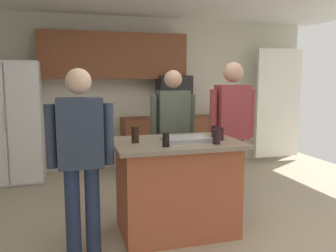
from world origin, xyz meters
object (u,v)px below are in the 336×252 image
Objects in this scene: person_guest_by_door at (232,125)px; serving_tray at (185,139)px; refrigerator at (11,122)px; person_guest_left at (81,150)px; glass_stout_tall at (221,134)px; tumbler_amber at (166,140)px; glass_short_whisky at (135,135)px; microwave_over_range at (174,85)px; glass_dark_ale at (214,131)px; kitchen_island at (176,186)px; glass_pilsner at (216,137)px; person_host_foreground at (173,128)px.

serving_tray is (-0.75, -0.48, -0.05)m from person_guest_by_door.
refrigerator is at bearing 129.00° from serving_tray.
person_guest_left reaches higher than glass_stout_tall.
serving_tray is (0.26, 0.22, -0.04)m from tumbler_amber.
refrigerator is 11.48× the size of glass_short_whisky.
person_guest_by_door is 1.22m from tumbler_amber.
glass_stout_tall is at bearing 15.52° from tumbler_amber.
person_guest_by_door is (0.09, -2.05, -0.44)m from microwave_over_range.
person_guest_by_door is at bearing 41.05° from glass_dark_ale.
person_guest_by_door is at bearing 6.47° from person_guest_left.
tumbler_amber is 0.82× the size of glass_short_whisky.
microwave_over_range is (2.60, 0.12, 0.54)m from refrigerator.
refrigerator is 2.77m from glass_short_whisky.
glass_short_whisky is at bearing 178.54° from kitchen_island.
glass_stout_tall is (0.44, -0.09, 0.53)m from kitchen_island.
serving_tray reaches higher than kitchen_island.
microwave_over_range reaches higher than glass_dark_ale.
serving_tray is at bearing 173.42° from glass_stout_tall.
glass_stout_tall reaches higher than glass_dark_ale.
person_guest_left is (-1.66, -2.72, -0.51)m from microwave_over_range.
kitchen_island is at bearing 55.24° from tumbler_amber.
person_guest_by_door is at bearing 27.64° from kitchen_island.
microwave_over_range is 0.32× the size of person_guest_by_door.
person_guest_left is at bearing -165.54° from kitchen_island.
person_guest_by_door is 1.88m from person_guest_left.
person_guest_left is at bearing -121.47° from microwave_over_range.
tumbler_amber is at bearing 179.45° from glass_pilsner.
microwave_over_range reaches higher than serving_tray.
refrigerator is 4.12× the size of serving_tray.
glass_dark_ale is 0.41m from glass_pilsner.
microwave_over_range is 2.76m from kitchen_island.
refrigerator is 14.98× the size of glass_dark_ale.
person_guest_left reaches higher than glass_dark_ale.
refrigerator reaches higher than kitchen_island.
tumbler_amber reaches higher than serving_tray.
refrigerator is 14.04× the size of tumbler_amber.
person_host_foreground is at bearing 81.34° from serving_tray.
refrigerator is 3.12m from tumbler_amber.
microwave_over_range is 4.34× the size of glass_stout_tall.
person_guest_by_door is at bearing 53.87° from glass_pilsner.
glass_short_whisky is (1.46, -2.35, 0.11)m from refrigerator.
refrigerator is at bearing -177.40° from microwave_over_range.
person_host_foreground is at bearing 96.18° from glass_pilsner.
person_host_foreground is at bearing 27.51° from person_guest_left.
serving_tray is at bearing -104.52° from microwave_over_range.
tumbler_amber is (-0.18, -0.26, 0.53)m from kitchen_island.
person_guest_by_door reaches higher than glass_pilsner.
refrigerator reaches higher than person_host_foreground.
person_host_foreground is 1.11m from tumbler_amber.
kitchen_island is at bearing 0.00° from person_host_foreground.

